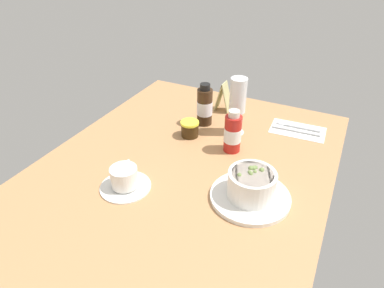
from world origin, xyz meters
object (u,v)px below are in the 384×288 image
at_px(jam_jar, 190,129).
at_px(sauce_bottle_red, 233,133).
at_px(coffee_cup, 125,179).
at_px(cutlery_setting, 296,129).
at_px(sauce_bottle_brown, 205,106).
at_px(porridge_bowl, 251,187).
at_px(menu_card, 224,97).
at_px(wine_glass, 238,98).

bearing_deg(jam_jar, sauce_bottle_red, -96.91).
xyz_separation_m(jam_jar, sauce_bottle_red, (-0.02, -0.16, 0.04)).
bearing_deg(coffee_cup, sauce_bottle_red, -33.10).
distance_m(cutlery_setting, sauce_bottle_red, 0.28).
bearing_deg(sauce_bottle_brown, porridge_bowl, -138.74).
height_order(coffee_cup, jam_jar, coffee_cup).
xyz_separation_m(jam_jar, menu_card, (0.23, -0.03, 0.03)).
distance_m(jam_jar, menu_card, 0.23).
distance_m(sauce_bottle_brown, sauce_bottle_red, 0.19).
distance_m(jam_jar, sauce_bottle_red, 0.17).
height_order(porridge_bowl, coffee_cup, porridge_bowl).
bearing_deg(sauce_bottle_brown, menu_card, -9.38).
bearing_deg(cutlery_setting, jam_jar, 121.98).
distance_m(sauce_bottle_red, menu_card, 0.28).
bearing_deg(jam_jar, cutlery_setting, -58.02).
height_order(porridge_bowl, menu_card, menu_card).
bearing_deg(coffee_cup, cutlery_setting, -34.46).
relative_size(porridge_bowl, jam_jar, 3.39).
height_order(porridge_bowl, jam_jar, porridge_bowl).
bearing_deg(sauce_bottle_red, porridge_bowl, -147.24).
height_order(cutlery_setting, jam_jar, jam_jar).
relative_size(cutlery_setting, jam_jar, 3.06).
bearing_deg(wine_glass, sauce_bottle_brown, 85.55).
distance_m(porridge_bowl, cutlery_setting, 0.42).
relative_size(sauce_bottle_brown, menu_card, 1.35).
bearing_deg(porridge_bowl, jam_jar, 53.07).
relative_size(wine_glass, menu_card, 1.75).
relative_size(porridge_bowl, cutlery_setting, 1.11).
bearing_deg(menu_card, jam_jar, 172.53).
xyz_separation_m(coffee_cup, sauce_bottle_red, (0.30, -0.20, 0.04)).
bearing_deg(cutlery_setting, sauce_bottle_brown, 107.72).
bearing_deg(wine_glass, jam_jar, 124.65).
bearing_deg(coffee_cup, jam_jar, -6.64).
bearing_deg(wine_glass, sauce_bottle_red, -165.84).
height_order(coffee_cup, menu_card, menu_card).
relative_size(cutlery_setting, sauce_bottle_brown, 1.25).
distance_m(coffee_cup, sauce_bottle_red, 0.36).
height_order(wine_glass, sauce_bottle_red, wine_glass).
bearing_deg(porridge_bowl, menu_card, 29.91).
height_order(porridge_bowl, wine_glass, wine_glass).
bearing_deg(wine_glass, porridge_bowl, -153.35).
height_order(jam_jar, menu_card, menu_card).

